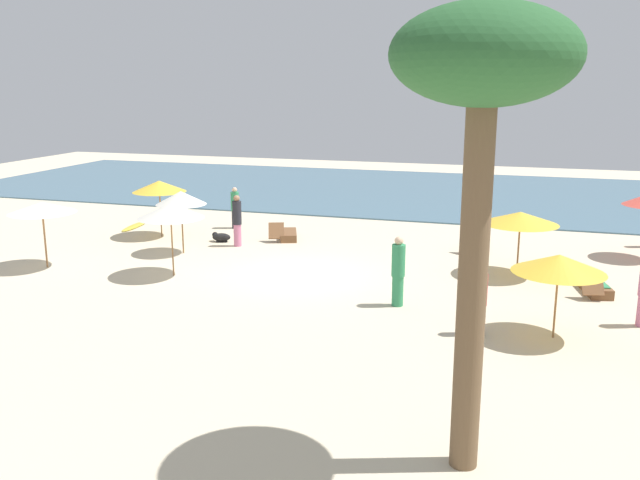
{
  "coord_description": "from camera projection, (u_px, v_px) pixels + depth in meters",
  "views": [
    {
      "loc": [
        6.43,
        -19.09,
        5.82
      ],
      "look_at": [
        0.54,
        0.2,
        1.1
      ],
      "focal_mm": 38.2,
      "sensor_mm": 36.0,
      "label": 1
    }
  ],
  "objects": [
    {
      "name": "lounger_0",
      "position": [
        287.0,
        235.0,
        25.66
      ],
      "size": [
        1.12,
        1.77,
        0.71
      ],
      "color": "brown",
      "rests_on": "ground_plane"
    },
    {
      "name": "palm_0",
      "position": [
        483.0,
        79.0,
        9.27
      ],
      "size": [
        2.61,
        2.61,
        6.89
      ],
      "color": "brown",
      "rests_on": "ground_plane"
    },
    {
      "name": "lounger_2",
      "position": [
        595.0,
        287.0,
        19.09
      ],
      "size": [
        0.92,
        1.75,
        0.71
      ],
      "color": "brown",
      "rests_on": "ground_plane"
    },
    {
      "name": "lounger_1",
      "position": [
        474.0,
        245.0,
        24.01
      ],
      "size": [
        0.91,
        1.74,
        0.72
      ],
      "color": "olive",
      "rests_on": "ground_plane"
    },
    {
      "name": "umbrella_6",
      "position": [
        42.0,
        208.0,
        21.36
      ],
      "size": [
        2.09,
        2.09,
        2.12
      ],
      "color": "olive",
      "rests_on": "ground_plane"
    },
    {
      "name": "umbrella_1",
      "position": [
        159.0,
        186.0,
        25.69
      ],
      "size": [
        2.02,
        2.02,
        2.16
      ],
      "color": "olive",
      "rests_on": "ground_plane"
    },
    {
      "name": "person_3",
      "position": [
        235.0,
        208.0,
        27.41
      ],
      "size": [
        0.45,
        0.45,
        1.67
      ],
      "color": "#26262D",
      "rests_on": "ground_plane"
    },
    {
      "name": "ground_plane",
      "position": [
        301.0,
        275.0,
        20.93
      ],
      "size": [
        60.0,
        60.0,
        0.0
      ],
      "primitive_type": "plane",
      "color": "beige"
    },
    {
      "name": "umbrella_2",
      "position": [
        520.0,
        218.0,
        20.5
      ],
      "size": [
        2.29,
        2.29,
        1.98
      ],
      "color": "brown",
      "rests_on": "ground_plane"
    },
    {
      "name": "person_2",
      "position": [
        237.0,
        220.0,
        24.39
      ],
      "size": [
        0.45,
        0.45,
        1.86
      ],
      "color": "#D17299",
      "rests_on": "ground_plane"
    },
    {
      "name": "umbrella_3",
      "position": [
        559.0,
        264.0,
        15.43
      ],
      "size": [
        2.12,
        2.12,
        1.99
      ],
      "color": "olive",
      "rests_on": "ground_plane"
    },
    {
      "name": "umbrella_4",
      "position": [
        181.0,
        198.0,
        23.15
      ],
      "size": [
        1.73,
        1.73,
        2.18
      ],
      "color": "olive",
      "rests_on": "ground_plane"
    },
    {
      "name": "surfboard",
      "position": [
        135.0,
        226.0,
        27.85
      ],
      "size": [
        0.64,
        2.21,
        0.07
      ],
      "color": "gold",
      "rests_on": "ground_plane"
    },
    {
      "name": "umbrella_0",
      "position": [
        171.0,
        211.0,
        20.43
      ],
      "size": [
        2.02,
        2.02,
        2.24
      ],
      "color": "olive",
      "rests_on": "ground_plane"
    },
    {
      "name": "person_0",
      "position": [
        480.0,
        300.0,
        15.84
      ],
      "size": [
        0.42,
        0.42,
        1.68
      ],
      "color": "#2D4C8C",
      "rests_on": "ground_plane"
    },
    {
      "name": "ocean_water",
      "position": [
        401.0,
        191.0,
        36.76
      ],
      "size": [
        48.0,
        16.0,
        0.06
      ],
      "primitive_type": "cube",
      "color": "#476B7F",
      "rests_on": "ground_plane"
    },
    {
      "name": "dog",
      "position": [
        221.0,
        237.0,
        25.2
      ],
      "size": [
        0.76,
        0.46,
        0.35
      ],
      "color": "black",
      "rests_on": "ground_plane"
    },
    {
      "name": "person_5",
      "position": [
        398.0,
        271.0,
        17.87
      ],
      "size": [
        0.49,
        0.49,
        1.89
      ],
      "color": "#338C59",
      "rests_on": "ground_plane"
    }
  ]
}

